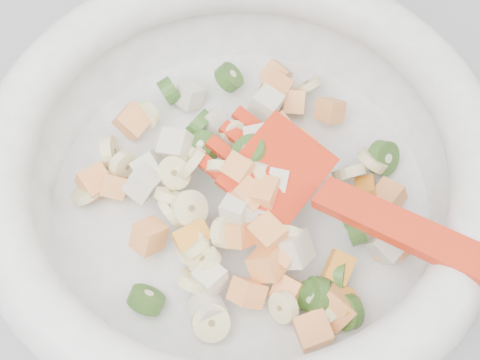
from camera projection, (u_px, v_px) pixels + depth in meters
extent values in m
cube|color=gray|center=(328.00, 348.00, 0.94)|extent=(2.00, 0.60, 0.90)
cylinder|color=white|center=(240.00, 204.00, 0.54)|extent=(0.31, 0.31, 0.02)
torus|color=white|center=(240.00, 156.00, 0.48)|extent=(0.38, 0.38, 0.04)
cylinder|color=beige|center=(372.00, 160.00, 0.53)|extent=(0.03, 0.03, 0.03)
cylinder|color=beige|center=(234.00, 135.00, 0.51)|extent=(0.03, 0.02, 0.03)
cylinder|color=beige|center=(205.00, 262.00, 0.48)|extent=(0.03, 0.03, 0.03)
cylinder|color=beige|center=(349.00, 173.00, 0.53)|extent=(0.03, 0.02, 0.03)
cylinder|color=beige|center=(88.00, 191.00, 0.53)|extent=(0.04, 0.04, 0.03)
cylinder|color=beige|center=(251.00, 178.00, 0.49)|extent=(0.02, 0.03, 0.03)
cylinder|color=beige|center=(288.00, 237.00, 0.48)|extent=(0.04, 0.02, 0.04)
cylinder|color=beige|center=(193.00, 281.00, 0.48)|extent=(0.03, 0.03, 0.03)
cylinder|color=beige|center=(170.00, 196.00, 0.50)|extent=(0.03, 0.03, 0.03)
cylinder|color=beige|center=(110.00, 152.00, 0.54)|extent=(0.01, 0.03, 0.03)
cylinder|color=beige|center=(225.00, 232.00, 0.48)|extent=(0.03, 0.03, 0.03)
cylinder|color=beige|center=(189.00, 209.00, 0.49)|extent=(0.03, 0.03, 0.03)
cylinder|color=beige|center=(283.00, 307.00, 0.47)|extent=(0.02, 0.03, 0.03)
cylinder|color=beige|center=(194.00, 246.00, 0.48)|extent=(0.03, 0.02, 0.03)
cylinder|color=beige|center=(327.00, 312.00, 0.48)|extent=(0.03, 0.03, 0.03)
cylinder|color=beige|center=(308.00, 86.00, 0.58)|extent=(0.03, 0.02, 0.03)
cylinder|color=beige|center=(211.00, 323.00, 0.47)|extent=(0.04, 0.04, 0.03)
cylinder|color=beige|center=(190.00, 147.00, 0.52)|extent=(0.04, 0.04, 0.02)
cylinder|color=beige|center=(171.00, 212.00, 0.50)|extent=(0.02, 0.03, 0.04)
cylinder|color=beige|center=(221.00, 169.00, 0.50)|extent=(0.03, 0.02, 0.03)
cylinder|color=beige|center=(147.00, 115.00, 0.55)|extent=(0.02, 0.03, 0.03)
cylinder|color=beige|center=(176.00, 172.00, 0.51)|extent=(0.04, 0.03, 0.03)
cylinder|color=beige|center=(193.00, 246.00, 0.48)|extent=(0.03, 0.04, 0.03)
cylinder|color=beige|center=(191.00, 163.00, 0.50)|extent=(0.03, 0.03, 0.04)
cylinder|color=beige|center=(124.00, 166.00, 0.53)|extent=(0.03, 0.03, 0.03)
cube|color=#FFB450|center=(336.00, 305.00, 0.48)|extent=(0.04, 0.04, 0.04)
cube|color=#FFB450|center=(95.00, 183.00, 0.52)|extent=(0.03, 0.03, 0.03)
cube|color=#FFB450|center=(237.00, 234.00, 0.48)|extent=(0.02, 0.03, 0.03)
cube|color=#FFB450|center=(392.00, 241.00, 0.50)|extent=(0.03, 0.04, 0.04)
cube|color=#FFB450|center=(267.00, 264.00, 0.47)|extent=(0.03, 0.03, 0.03)
cube|color=#FFB450|center=(247.00, 293.00, 0.47)|extent=(0.03, 0.03, 0.03)
cube|color=#FFB450|center=(330.00, 110.00, 0.55)|extent=(0.03, 0.03, 0.03)
cube|color=#FFB450|center=(149.00, 236.00, 0.49)|extent=(0.03, 0.03, 0.03)
cube|color=#FFB450|center=(261.00, 195.00, 0.48)|extent=(0.03, 0.03, 0.03)
cube|color=#FFB450|center=(239.00, 169.00, 0.48)|extent=(0.03, 0.03, 0.02)
cube|color=#FFB450|center=(294.00, 148.00, 0.52)|extent=(0.03, 0.03, 0.02)
cube|color=#FFB450|center=(132.00, 121.00, 0.55)|extent=(0.04, 0.04, 0.03)
cube|color=#FFB450|center=(295.00, 102.00, 0.56)|extent=(0.02, 0.03, 0.03)
cube|color=#FFB450|center=(274.00, 91.00, 0.56)|extent=(0.03, 0.03, 0.03)
cube|color=#FFB450|center=(276.00, 75.00, 0.59)|extent=(0.03, 0.03, 0.03)
cube|color=#FFB450|center=(313.00, 331.00, 0.47)|extent=(0.03, 0.03, 0.03)
cube|color=#FFB450|center=(301.00, 146.00, 0.52)|extent=(0.03, 0.03, 0.03)
cube|color=#FFB450|center=(279.00, 127.00, 0.53)|extent=(0.03, 0.03, 0.03)
cube|color=#FFB450|center=(289.00, 290.00, 0.48)|extent=(0.03, 0.03, 0.03)
cube|color=#FFB450|center=(269.00, 235.00, 0.48)|extent=(0.03, 0.03, 0.02)
cube|color=#FFB450|center=(246.00, 197.00, 0.48)|extent=(0.03, 0.03, 0.03)
cube|color=#FFB450|center=(388.00, 197.00, 0.52)|extent=(0.03, 0.03, 0.03)
cube|color=#FFB450|center=(114.00, 186.00, 0.52)|extent=(0.03, 0.03, 0.03)
cube|color=#FFB450|center=(281.00, 254.00, 0.48)|extent=(0.03, 0.03, 0.02)
cylinder|color=#5AAB39|center=(249.00, 152.00, 0.50)|extent=(0.04, 0.04, 0.02)
cylinder|color=#5AAB39|center=(347.00, 312.00, 0.47)|extent=(0.03, 0.03, 0.03)
cylinder|color=#5AAB39|center=(340.00, 275.00, 0.48)|extent=(0.02, 0.03, 0.03)
cylinder|color=#5AAB39|center=(146.00, 300.00, 0.48)|extent=(0.04, 0.03, 0.03)
cylinder|color=#5AAB39|center=(198.00, 125.00, 0.53)|extent=(0.03, 0.03, 0.03)
cylinder|color=#5AAB39|center=(316.00, 295.00, 0.47)|extent=(0.02, 0.04, 0.04)
cylinder|color=#5AAB39|center=(311.00, 296.00, 0.48)|extent=(0.03, 0.02, 0.03)
cylinder|color=#5AAB39|center=(354.00, 229.00, 0.50)|extent=(0.02, 0.03, 0.03)
cylinder|color=#5AAB39|center=(383.00, 158.00, 0.54)|extent=(0.04, 0.04, 0.03)
cylinder|color=#5AAB39|center=(310.00, 164.00, 0.52)|extent=(0.03, 0.04, 0.03)
cylinder|color=#5AAB39|center=(204.00, 147.00, 0.51)|extent=(0.03, 0.04, 0.03)
cylinder|color=#5AAB39|center=(169.00, 91.00, 0.57)|extent=(0.03, 0.03, 0.03)
cylinder|color=#5AAB39|center=(229.00, 77.00, 0.57)|extent=(0.03, 0.03, 0.03)
cylinder|color=#5AAB39|center=(278.00, 149.00, 0.52)|extent=(0.03, 0.03, 0.03)
cube|color=beige|center=(236.00, 210.00, 0.48)|extent=(0.02, 0.03, 0.02)
cube|color=beige|center=(178.00, 146.00, 0.52)|extent=(0.03, 0.03, 0.03)
cube|color=beige|center=(150.00, 166.00, 0.52)|extent=(0.03, 0.03, 0.03)
cube|color=beige|center=(210.00, 279.00, 0.47)|extent=(0.03, 0.03, 0.02)
cube|color=beige|center=(255.00, 168.00, 0.49)|extent=(0.03, 0.03, 0.03)
cube|color=beige|center=(143.00, 183.00, 0.51)|extent=(0.03, 0.03, 0.03)
cube|color=beige|center=(386.00, 245.00, 0.50)|extent=(0.03, 0.04, 0.03)
cube|color=beige|center=(207.00, 308.00, 0.47)|extent=(0.03, 0.03, 0.03)
cube|color=beige|center=(260.00, 141.00, 0.51)|extent=(0.03, 0.03, 0.03)
cube|color=beige|center=(265.00, 106.00, 0.54)|extent=(0.03, 0.03, 0.03)
cube|color=beige|center=(190.00, 96.00, 0.57)|extent=(0.03, 0.03, 0.03)
cube|color=beige|center=(278.00, 182.00, 0.49)|extent=(0.02, 0.03, 0.02)
cube|color=beige|center=(212.00, 125.00, 0.53)|extent=(0.03, 0.03, 0.03)
cube|color=beige|center=(250.00, 213.00, 0.48)|extent=(0.03, 0.03, 0.03)
cube|color=beige|center=(294.00, 249.00, 0.48)|extent=(0.03, 0.04, 0.04)
cube|color=#FBA32E|center=(365.00, 188.00, 0.52)|extent=(0.02, 0.02, 0.02)
cube|color=#FBA32E|center=(346.00, 304.00, 0.47)|extent=(0.02, 0.02, 0.02)
cube|color=#FBA32E|center=(192.00, 236.00, 0.48)|extent=(0.03, 0.03, 0.02)
cube|color=#FBA32E|center=(339.00, 267.00, 0.48)|extent=(0.03, 0.03, 0.02)
cube|color=red|center=(278.00, 171.00, 0.49)|extent=(0.09, 0.09, 0.03)
cube|color=red|center=(251.00, 123.00, 0.51)|extent=(0.03, 0.03, 0.01)
cube|color=red|center=(238.00, 138.00, 0.51)|extent=(0.03, 0.03, 0.01)
cube|color=red|center=(225.00, 153.00, 0.50)|extent=(0.03, 0.03, 0.01)
cube|color=red|center=(212.00, 168.00, 0.49)|extent=(0.03, 0.03, 0.01)
cube|color=red|center=(471.00, 260.00, 0.42)|extent=(0.18, 0.17, 0.06)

